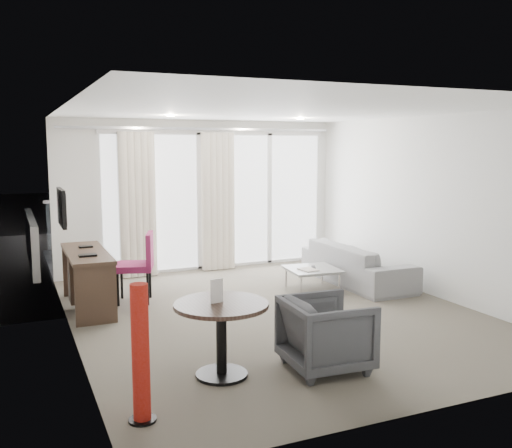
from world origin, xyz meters
name	(u,v)px	position (x,y,z in m)	size (l,w,h in m)	color
floor	(274,313)	(0.00, 0.00, 0.00)	(5.00, 6.00, 0.00)	#5A5347
ceiling	(275,110)	(0.00, 0.00, 2.60)	(5.00, 6.00, 0.00)	white
wall_left	(69,225)	(-2.50, 0.00, 1.30)	(0.00, 6.00, 2.60)	silver
wall_right	(431,206)	(2.50, 0.00, 1.30)	(0.00, 6.00, 2.60)	silver
wall_front	(437,256)	(0.00, -3.00, 1.30)	(5.00, 0.00, 2.60)	silver
window_panel	(218,201)	(0.30, 2.98, 1.20)	(4.00, 0.02, 2.38)	white
window_frame	(218,201)	(0.30, 2.97, 1.20)	(4.10, 0.06, 2.44)	white
curtain_left	(138,205)	(-1.15, 2.82, 1.20)	(0.60, 0.20, 2.38)	beige
curtain_right	(218,202)	(0.25, 2.82, 1.20)	(0.60, 0.20, 2.38)	beige
curtain_track	(204,129)	(0.00, 2.82, 2.45)	(4.80, 0.04, 0.04)	#B2B2B7
downlight_a	(171,116)	(-0.90, 1.60, 2.59)	(0.12, 0.12, 0.02)	#FFE0B2
downlight_b	(300,119)	(1.20, 1.60, 2.59)	(0.12, 0.12, 0.02)	#FFE0B2
desk	(88,280)	(-2.19, 1.21, 0.39)	(0.52, 1.65, 0.77)	#38281D
tv	(61,207)	(-2.46, 1.45, 1.35)	(0.05, 0.80, 0.50)	black
desk_chair	(134,267)	(-1.55, 1.29, 0.49)	(0.53, 0.50, 0.98)	#871E4B
round_table	(221,340)	(-1.33, -1.64, 0.36)	(0.89, 0.89, 0.71)	#312119
menu_card	(217,302)	(-1.36, -1.62, 0.72)	(0.12, 0.02, 0.23)	white
red_lamp	(141,353)	(-2.22, -2.23, 0.56)	(0.22, 0.22, 1.11)	maroon
tub_armchair	(326,334)	(-0.34, -1.88, 0.36)	(0.76, 0.78, 0.71)	#3A3A3D
coffee_table	(312,279)	(1.05, 0.88, 0.17)	(0.74, 0.74, 0.33)	gray
remote	(313,266)	(1.08, 0.90, 0.36)	(0.06, 0.18, 0.02)	black
magazine	(308,268)	(0.93, 0.79, 0.36)	(0.21, 0.27, 0.02)	gray
sofa	(357,263)	(1.92, 0.99, 0.31)	(2.15, 0.84, 0.63)	gray
terrace_slab	(193,256)	(0.30, 4.50, -0.06)	(5.60, 3.00, 0.12)	#4D4D50
rattan_chair_a	(215,230)	(0.79, 4.51, 0.45)	(0.61, 0.61, 0.90)	brown
rattan_chair_b	(247,232)	(1.46, 4.40, 0.38)	(0.52, 0.52, 0.76)	brown
rattan_table	(263,240)	(1.63, 3.96, 0.26)	(0.53, 0.53, 0.53)	brown
balustrade	(174,220)	(0.30, 5.95, 0.50)	(5.50, 0.06, 1.05)	#B2B2B7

